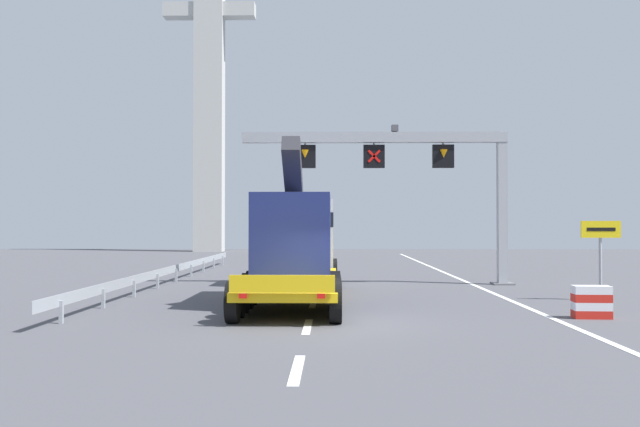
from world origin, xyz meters
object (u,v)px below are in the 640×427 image
heavy_haul_truck_yellow (298,241)px  overhead_lane_gantry (409,161)px  crash_barrier_striped (591,302)px  bridge_pylon_distant (209,53)px  exit_sign_yellow (601,241)px

heavy_haul_truck_yellow → overhead_lane_gantry: bearing=45.2°
crash_barrier_striped → bridge_pylon_distant: (-19.27, 48.35, 19.07)m
exit_sign_yellow → overhead_lane_gantry: bearing=132.1°
bridge_pylon_distant → exit_sign_yellow: bearing=-64.2°
crash_barrier_striped → bridge_pylon_distant: bearing=111.7°
exit_sign_yellow → crash_barrier_striped: size_ratio=2.65×
heavy_haul_truck_yellow → crash_barrier_striped: heavy_haul_truck_yellow is taller
heavy_haul_truck_yellow → bridge_pylon_distant: bearing=104.5°
crash_barrier_striped → heavy_haul_truck_yellow: bearing=143.4°
overhead_lane_gantry → crash_barrier_striped: size_ratio=11.47×
exit_sign_yellow → bridge_pylon_distant: (-21.25, 43.90, 17.48)m
overhead_lane_gantry → bridge_pylon_distant: bridge_pylon_distant is taller
heavy_haul_truck_yellow → crash_barrier_striped: bearing=-36.6°
heavy_haul_truck_yellow → crash_barrier_striped: size_ratio=13.72×
overhead_lane_gantry → crash_barrier_striped: overhead_lane_gantry is taller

